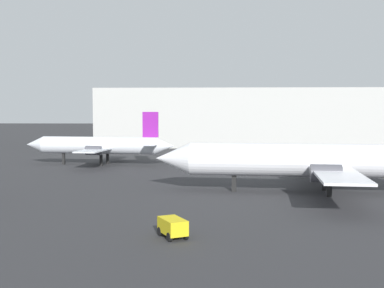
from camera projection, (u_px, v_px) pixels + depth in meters
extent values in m
cylinder|color=white|center=(314.00, 160.00, 50.92)|extent=(25.98, 5.67, 3.44)
cone|color=white|center=(173.00, 158.00, 52.92)|extent=(4.06, 3.75, 3.44)
cube|color=white|center=(327.00, 166.00, 50.78)|extent=(6.29, 26.90, 0.23)
cylinder|color=#4C4C54|center=(326.00, 173.00, 45.89)|extent=(2.98, 1.94, 1.70)
cylinder|color=#4C4C54|center=(314.00, 162.00, 55.90)|extent=(2.98, 1.94, 1.70)
cube|color=black|center=(234.00, 183.00, 52.21)|extent=(0.51, 0.51, 1.68)
cube|color=black|center=(329.00, 188.00, 49.05)|extent=(0.51, 0.51, 1.68)
cube|color=black|center=(324.00, 183.00, 52.79)|extent=(0.51, 0.51, 1.68)
cylinder|color=silver|center=(99.00, 145.00, 77.04)|extent=(18.32, 4.51, 2.65)
cone|color=silver|center=(35.00, 145.00, 78.64)|extent=(3.17, 2.94, 2.65)
cone|color=silver|center=(165.00, 146.00, 75.45)|extent=(3.17, 2.94, 2.65)
cube|color=silver|center=(104.00, 148.00, 76.93)|extent=(5.03, 17.84, 0.18)
cube|color=silver|center=(153.00, 144.00, 75.71)|extent=(2.50, 6.60, 0.12)
cube|color=purple|center=(150.00, 125.00, 75.56)|extent=(2.47, 0.48, 3.88)
cylinder|color=#4C4C54|center=(93.00, 150.00, 73.73)|extent=(2.43, 1.61, 1.38)
cylinder|color=#4C4C54|center=(108.00, 147.00, 80.32)|extent=(2.43, 1.61, 1.38)
cube|color=black|center=(64.00, 159.00, 78.07)|extent=(0.42, 0.42, 1.77)
cube|color=black|center=(101.00, 160.00, 75.54)|extent=(0.42, 0.42, 1.77)
cube|color=black|center=(108.00, 158.00, 78.57)|extent=(0.42, 0.42, 1.77)
cube|color=gold|center=(173.00, 226.00, 33.24)|extent=(2.28, 2.73, 1.00)
cylinder|color=black|center=(186.00, 235.00, 32.76)|extent=(0.46, 0.62, 0.60)
cylinder|color=black|center=(169.00, 237.00, 32.26)|extent=(0.46, 0.62, 0.60)
cylinder|color=black|center=(176.00, 230.00, 34.28)|extent=(0.46, 0.62, 0.60)
cylinder|color=black|center=(160.00, 231.00, 33.78)|extent=(0.46, 0.62, 0.60)
cube|color=#B7B7B2|center=(295.00, 117.00, 121.06)|extent=(93.90, 25.08, 13.54)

